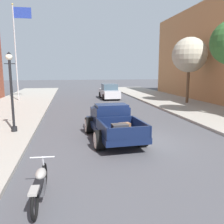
{
  "coord_description": "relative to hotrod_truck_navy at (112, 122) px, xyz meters",
  "views": [
    {
      "loc": [
        -2.76,
        -10.06,
        3.14
      ],
      "look_at": [
        -0.6,
        1.99,
        1.0
      ],
      "focal_mm": 38.51,
      "sensor_mm": 36.0,
      "label": 1
    }
  ],
  "objects": [
    {
      "name": "ground_plane",
      "position": [
        0.84,
        -0.73,
        -0.75
      ],
      "size": [
        140.0,
        140.0,
        0.0
      ],
      "primitive_type": "plane",
      "color": "#47474C"
    },
    {
      "name": "hotrod_truck_navy",
      "position": [
        0.0,
        0.0,
        0.0
      ],
      "size": [
        2.4,
        5.02,
        1.58
      ],
      "color": "#0F1938",
      "rests_on": "ground"
    },
    {
      "name": "motorcycle_parked",
      "position": [
        -2.68,
        -5.2,
        -0.31
      ],
      "size": [
        0.62,
        2.12,
        0.93
      ],
      "color": "black",
      "rests_on": "ground"
    },
    {
      "name": "car_background_silver",
      "position": [
        2.47,
        15.37,
        0.01
      ],
      "size": [
        1.92,
        4.33,
        1.65
      ],
      "color": "#B7B7BC",
      "rests_on": "ground"
    },
    {
      "name": "street_lamp_near",
      "position": [
        -4.64,
        1.43,
        1.63
      ],
      "size": [
        0.5,
        0.32,
        3.85
      ],
      "color": "black",
      "rests_on": "sidewalk_left"
    },
    {
      "name": "flagpole",
      "position": [
        -6.66,
        14.35,
        5.02
      ],
      "size": [
        1.74,
        0.16,
        9.16
      ],
      "color": "#B2B2B7",
      "rests_on": "sidewalk_left"
    },
    {
      "name": "street_tree_second",
      "position": [
        8.9,
        9.85,
        3.73
      ],
      "size": [
        3.13,
        3.13,
        5.92
      ],
      "color": "brown",
      "rests_on": "sidewalk_right"
    }
  ]
}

